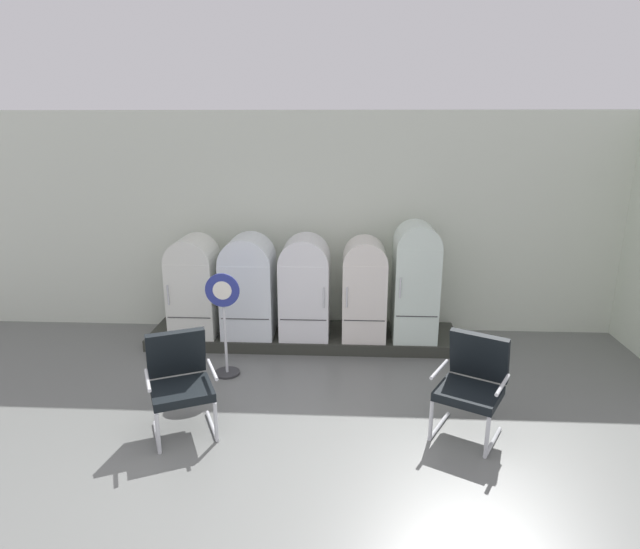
% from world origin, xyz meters
% --- Properties ---
extents(ground, '(12.00, 10.00, 0.05)m').
position_xyz_m(ground, '(0.00, 0.00, -0.03)').
color(ground, slate).
extents(back_wall, '(11.76, 0.12, 3.25)m').
position_xyz_m(back_wall, '(0.00, 3.66, 1.64)').
color(back_wall, silver).
rests_on(back_wall, ground).
extents(display_plinth, '(4.41, 0.95, 0.16)m').
position_xyz_m(display_plinth, '(0.00, 3.02, 0.08)').
color(display_plinth, '#2E2F29').
rests_on(display_plinth, ground).
extents(refrigerator_0, '(0.64, 0.68, 1.41)m').
position_xyz_m(refrigerator_0, '(-1.53, 2.92, 0.90)').
color(refrigerator_0, silver).
rests_on(refrigerator_0, display_plinth).
extents(refrigerator_1, '(0.72, 0.69, 1.44)m').
position_xyz_m(refrigerator_1, '(-0.76, 2.92, 0.91)').
color(refrigerator_1, white).
rests_on(refrigerator_1, display_plinth).
extents(refrigerator_2, '(0.68, 0.72, 1.43)m').
position_xyz_m(refrigerator_2, '(0.03, 2.94, 0.91)').
color(refrigerator_2, white).
rests_on(refrigerator_2, display_plinth).
extents(refrigerator_3, '(0.60, 0.69, 1.40)m').
position_xyz_m(refrigerator_3, '(0.86, 2.92, 0.90)').
color(refrigerator_3, silver).
rests_on(refrigerator_3, display_plinth).
extents(refrigerator_4, '(0.59, 0.70, 1.63)m').
position_xyz_m(refrigerator_4, '(1.56, 2.92, 1.03)').
color(refrigerator_4, silver).
rests_on(refrigerator_4, display_plinth).
extents(armchair_left, '(0.82, 0.84, 1.04)m').
position_xyz_m(armchair_left, '(-1.07, 0.70, 0.58)').
color(armchair_left, silver).
rests_on(armchair_left, ground).
extents(armchair_right, '(0.84, 0.86, 1.04)m').
position_xyz_m(armchair_right, '(1.89, 0.80, 0.58)').
color(armchair_right, silver).
rests_on(armchair_right, ground).
extents(sign_stand, '(0.42, 0.32, 1.34)m').
position_xyz_m(sign_stand, '(-0.89, 1.93, 0.62)').
color(sign_stand, '#2D2D30').
rests_on(sign_stand, ground).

